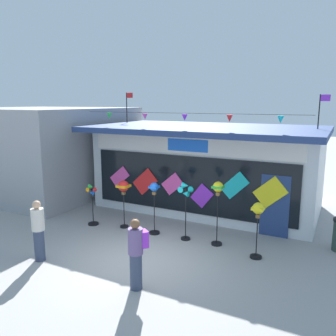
% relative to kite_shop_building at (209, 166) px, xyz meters
% --- Properties ---
extents(ground_plane, '(80.00, 80.00, 0.00)m').
position_rel_kite_shop_building_xyz_m(ground_plane, '(0.12, -5.49, -1.69)').
color(ground_plane, '#9E9B99').
extents(kite_shop_building, '(8.80, 5.18, 4.65)m').
position_rel_kite_shop_building_xyz_m(kite_shop_building, '(0.00, 0.00, 0.00)').
color(kite_shop_building, silver).
rests_on(kite_shop_building, ground_plane).
extents(wind_spinner_far_left, '(0.37, 0.37, 1.45)m').
position_rel_kite_shop_building_xyz_m(wind_spinner_far_left, '(-2.81, -3.91, -0.87)').
color(wind_spinner_far_left, black).
rests_on(wind_spinner_far_left, ground_plane).
extents(wind_spinner_left, '(0.38, 0.38, 1.65)m').
position_rel_kite_shop_building_xyz_m(wind_spinner_left, '(-1.68, -3.61, -0.34)').
color(wind_spinner_left, black).
rests_on(wind_spinner_left, ground_plane).
extents(wind_spinner_center_left, '(0.35, 0.35, 1.71)m').
position_rel_kite_shop_building_xyz_m(wind_spinner_center_left, '(-0.48, -3.64, -0.45)').
color(wind_spinner_center_left, black).
rests_on(wind_spinner_center_left, ground_plane).
extents(wind_spinner_center_right, '(0.44, 0.29, 1.84)m').
position_rel_kite_shop_building_xyz_m(wind_spinner_center_right, '(0.63, -3.66, -0.34)').
color(wind_spinner_center_right, black).
rests_on(wind_spinner_center_right, ground_plane).
extents(wind_spinner_right, '(0.33, 0.33, 1.95)m').
position_rel_kite_shop_building_xyz_m(wind_spinner_right, '(1.64, -3.56, -0.18)').
color(wind_spinner_right, black).
rests_on(wind_spinner_right, ground_plane).
extents(wind_spinner_far_right, '(0.33, 0.33, 1.59)m').
position_rel_kite_shop_building_xyz_m(wind_spinner_far_right, '(2.90, -3.92, -0.47)').
color(wind_spinner_far_right, black).
rests_on(wind_spinner_far_right, ground_plane).
extents(person_near_camera, '(0.34, 0.34, 1.68)m').
position_rel_kite_shop_building_xyz_m(person_near_camera, '(-2.29, -6.75, -0.83)').
color(person_near_camera, '#333D56').
rests_on(person_near_camera, ground_plane).
extents(person_mid_plaza, '(0.45, 0.47, 1.68)m').
position_rel_kite_shop_building_xyz_m(person_mid_plaza, '(0.83, -6.77, -0.80)').
color(person_mid_plaza, '#333D56').
rests_on(person_mid_plaza, ground_plane).
extents(neighbour_building, '(7.41, 6.87, 3.96)m').
position_rel_kite_shop_building_xyz_m(neighbour_building, '(-8.38, -0.86, 0.29)').
color(neighbour_building, '#99999E').
rests_on(neighbour_building, ground_plane).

